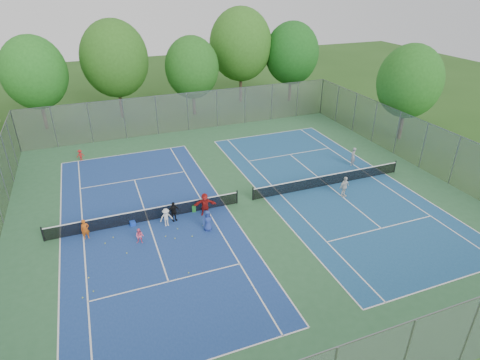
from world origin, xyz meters
name	(u,v)px	position (x,y,z in m)	size (l,w,h in m)	color
ground	(245,202)	(0.00, 0.00, 0.00)	(120.00, 120.00, 0.00)	#234B17
court_pad	(245,202)	(0.00, 0.00, 0.01)	(32.00, 32.00, 0.01)	#2C5C36
court_left	(148,221)	(-7.00, 0.00, 0.02)	(10.97, 23.77, 0.01)	navy
court_right	(328,185)	(7.00, 0.00, 0.02)	(10.97, 23.77, 0.01)	navy
net_left	(147,215)	(-7.00, 0.00, 0.46)	(12.87, 0.10, 0.91)	black
net_right	(329,180)	(7.00, 0.00, 0.46)	(12.87, 0.10, 0.91)	black
fence_north	(188,112)	(0.00, 16.00, 2.00)	(32.00, 0.10, 4.00)	gray
fence_south	(405,359)	(0.00, -16.00, 2.00)	(32.00, 0.10, 4.00)	gray
fence_east	(423,146)	(16.00, 0.00, 2.00)	(32.00, 0.10, 4.00)	gray
tree_nw	(34,73)	(-14.00, 22.00, 5.89)	(6.40, 6.40, 9.58)	#443326
tree_nl	(115,59)	(-6.00, 23.00, 6.54)	(7.20, 7.20, 10.69)	#443326
tree_nc	(192,68)	(2.00, 21.00, 5.39)	(6.00, 6.00, 8.85)	#443326
tree_nr	(241,45)	(9.00, 24.00, 7.04)	(7.60, 7.60, 11.42)	#443326
tree_ne	(292,53)	(15.00, 22.00, 5.97)	(6.60, 6.60, 9.77)	#443326
tree_side_e	(410,81)	(19.00, 6.00, 5.74)	(6.00, 6.00, 9.20)	#443326
ball_crate	(133,223)	(-8.02, -0.16, 0.15)	(0.34, 0.34, 0.29)	#1940BD
ball_hopper	(194,209)	(-3.81, 0.03, 0.25)	(0.26, 0.26, 0.50)	green
student_a	(85,229)	(-10.91, -0.63, 0.68)	(0.49, 0.32, 1.36)	#D05813
student_b	(140,236)	(-7.85, -2.33, 0.52)	(0.50, 0.39, 1.04)	#FF638A
student_c	(166,217)	(-5.93, -1.02, 0.64)	(0.83, 0.48, 1.29)	silver
student_d	(174,212)	(-5.35, -0.60, 0.71)	(0.84, 0.35, 1.43)	black
student_e	(208,221)	(-3.56, -2.50, 0.72)	(0.71, 0.46, 1.45)	#273E91
student_f	(205,204)	(-3.18, -0.60, 0.82)	(1.52, 0.48, 1.64)	maroon
child_far_baseline	(80,155)	(-10.85, 11.94, 0.51)	(0.66, 0.38, 1.02)	red
instructor	(353,157)	(10.93, 2.45, 0.82)	(0.60, 0.39, 1.64)	gray
teen_court_b	(344,187)	(7.12, -1.89, 0.81)	(0.94, 0.39, 1.61)	silver
tennis_ball_0	(127,253)	(-8.78, -3.10, 0.03)	(0.07, 0.07, 0.07)	yellow
tennis_ball_1	(105,243)	(-9.89, -1.63, 0.03)	(0.07, 0.07, 0.07)	#B3D130
tennis_ball_2	(177,229)	(-5.40, -1.71, 0.03)	(0.07, 0.07, 0.07)	#B3D331
tennis_ball_3	(113,238)	(-9.38, -1.17, 0.03)	(0.07, 0.07, 0.07)	gold
tennis_ball_4	(203,226)	(-3.74, -1.94, 0.03)	(0.07, 0.07, 0.07)	#D5F238
tennis_ball_5	(83,298)	(-11.35, -6.03, 0.03)	(0.07, 0.07, 0.07)	#CAE836
tennis_ball_6	(189,273)	(-5.82, -6.13, 0.03)	(0.07, 0.07, 0.07)	#AAC32D
tennis_ball_7	(93,291)	(-10.81, -5.75, 0.03)	(0.07, 0.07, 0.07)	#A5C22D
tennis_ball_8	(192,236)	(-4.72, -2.85, 0.03)	(0.07, 0.07, 0.07)	#D4EE37
tennis_ball_9	(175,239)	(-5.79, -2.70, 0.03)	(0.07, 0.07, 0.07)	yellow
tennis_ball_10	(89,278)	(-10.99, -4.56, 0.03)	(0.07, 0.07, 0.07)	#E3F138
tennis_ball_11	(166,237)	(-6.29, -2.25, 0.03)	(0.07, 0.07, 0.07)	yellow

